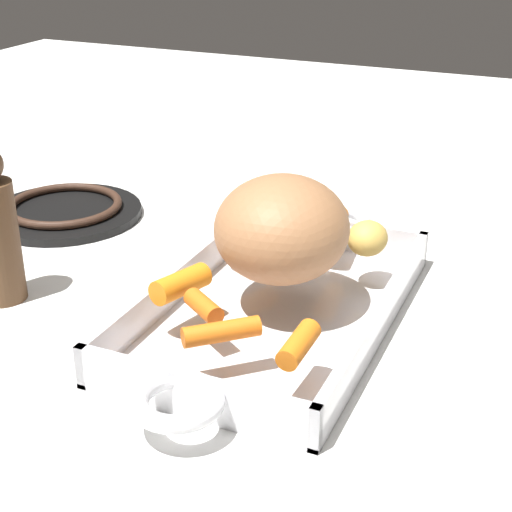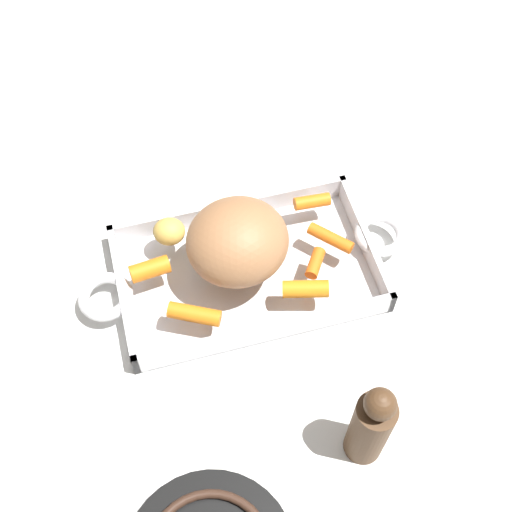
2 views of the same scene
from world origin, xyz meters
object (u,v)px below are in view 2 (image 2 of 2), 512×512
object	(u,v)px
baby_carrot_southeast	(315,263)
potato_halved	(169,231)
baby_carrot_center_left	(194,314)
pork_roast	(238,242)
baby_carrot_center_right	(312,202)
pepper_mill	(371,426)
baby_carrot_southwest	(150,269)
roasting_dish	(247,271)
baby_carrot_northwest	(330,236)
baby_carrot_northeast	(306,289)

from	to	relation	value
baby_carrot_southeast	potato_halved	bearing A→B (deg)	152.19
baby_carrot_center_left	pork_roast	bearing A→B (deg)	41.95
baby_carrot_center_right	potato_halved	distance (m)	0.20
pork_roast	pepper_mill	world-z (taller)	pepper_mill
baby_carrot_center_right	pepper_mill	size ratio (longest dim) A/B	0.32
baby_carrot_southeast	baby_carrot_southwest	world-z (taller)	baby_carrot_southwest
pork_roast	baby_carrot_center_left	bearing A→B (deg)	-138.05
roasting_dish	baby_carrot_center_left	size ratio (longest dim) A/B	6.82
baby_carrot_southwest	potato_halved	size ratio (longest dim) A/B	1.19
baby_carrot_northwest	baby_carrot_center_right	bearing A→B (deg)	95.18
baby_carrot_northeast	baby_carrot_center_right	distance (m)	0.14
roasting_dish	baby_carrot_southwest	size ratio (longest dim) A/B	8.80
baby_carrot_northeast	potato_halved	distance (m)	0.20
baby_carrot_center_right	potato_halved	world-z (taller)	potato_halved
baby_carrot_southwest	baby_carrot_southeast	bearing A→B (deg)	-11.95
baby_carrot_northwest	baby_carrot_northeast	bearing A→B (deg)	-128.67
pork_roast	baby_carrot_northeast	size ratio (longest dim) A/B	2.24
baby_carrot_center_left	baby_carrot_northwest	xyz separation A→B (m)	(0.20, 0.07, -0.00)
roasting_dish	baby_carrot_southeast	xyz separation A→B (m)	(0.08, -0.03, 0.03)
baby_carrot_northwest	potato_halved	bearing A→B (deg)	164.50
baby_carrot_southeast	baby_carrot_center_right	xyz separation A→B (m)	(0.03, 0.10, 0.00)
roasting_dish	baby_carrot_northeast	distance (m)	0.10
roasting_dish	baby_carrot_southwest	world-z (taller)	baby_carrot_southwest
baby_carrot_center_right	baby_carrot_center_left	size ratio (longest dim) A/B	0.76
roasting_dish	baby_carrot_southwest	bearing A→B (deg)	174.53
baby_carrot_southwest	baby_carrot_center_left	distance (m)	0.09
pepper_mill	baby_carrot_center_right	bearing A→B (deg)	83.33
pork_roast	baby_carrot_center_right	world-z (taller)	pork_roast
baby_carrot_southeast	potato_halved	xyz separation A→B (m)	(-0.17, 0.09, 0.01)
baby_carrot_southeast	pepper_mill	xyz separation A→B (m)	(-0.01, -0.23, 0.02)
baby_carrot_northeast	baby_carrot_center_left	world-z (taller)	baby_carrot_northeast
baby_carrot_northwest	potato_halved	world-z (taller)	potato_halved
baby_carrot_center_right	potato_halved	bearing A→B (deg)	-178.74
roasting_dish	baby_carrot_northwest	xyz separation A→B (m)	(0.11, 0.00, 0.03)
roasting_dish	pork_roast	world-z (taller)	pork_roast
pork_roast	baby_carrot_southeast	bearing A→B (deg)	-18.31
baby_carrot_northwest	potato_halved	distance (m)	0.21
baby_carrot_southeast	roasting_dish	bearing A→B (deg)	158.85
baby_carrot_center_left	pepper_mill	distance (m)	0.25
baby_carrot_northeast	pepper_mill	distance (m)	0.20
baby_carrot_southeast	baby_carrot_center_left	world-z (taller)	baby_carrot_center_left
baby_carrot_northeast	baby_carrot_southwest	distance (m)	0.20
pork_roast	baby_carrot_southwest	world-z (taller)	pork_roast
baby_carrot_southwest	pepper_mill	size ratio (longest dim) A/B	0.33
potato_halved	pepper_mill	xyz separation A→B (m)	(0.16, -0.32, 0.02)
pepper_mill	baby_carrot_southeast	bearing A→B (deg)	86.99
roasting_dish	potato_halved	bearing A→B (deg)	146.72
pork_roast	baby_carrot_northwest	xyz separation A→B (m)	(0.13, 0.00, -0.04)
baby_carrot_northeast	pepper_mill	xyz separation A→B (m)	(0.01, -0.19, 0.02)
roasting_dish	baby_carrot_center_right	xyz separation A→B (m)	(0.11, 0.06, 0.04)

